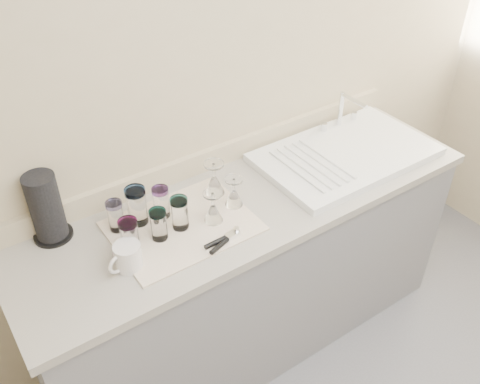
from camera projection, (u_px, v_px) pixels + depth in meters
counter_unit at (248, 272)px, 2.54m from camera, size 2.06×0.62×0.90m
sink_unit at (345, 154)px, 2.50m from camera, size 0.82×0.50×0.22m
dish_towel at (182, 226)px, 2.11m from camera, size 0.55×0.42×0.01m
tumbler_teal at (116, 216)px, 2.06m from camera, size 0.07×0.07×0.13m
tumbler_cyan at (137, 206)px, 2.08m from camera, size 0.08×0.08×0.16m
tumbler_purple at (161, 202)px, 2.12m from camera, size 0.07×0.07×0.13m
tumbler_magenta at (130, 236)px, 1.96m from camera, size 0.07×0.07×0.14m
tumbler_blue at (159, 224)px, 2.01m from camera, size 0.07×0.07×0.13m
tumbler_lavender at (180, 213)px, 2.06m from camera, size 0.07×0.07×0.14m
goblet_back_right at (214, 183)px, 2.25m from camera, size 0.08×0.08×0.15m
goblet_front_left at (213, 211)px, 2.11m from camera, size 0.08×0.08×0.14m
goblet_front_right at (234, 196)px, 2.19m from camera, size 0.07×0.07×0.13m
can_opener at (223, 240)px, 2.03m from camera, size 0.16×0.07×0.02m
white_mug at (127, 257)px, 1.91m from camera, size 0.15×0.12×0.10m
paper_towel_roll at (46, 208)px, 1.99m from camera, size 0.15×0.15×0.28m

